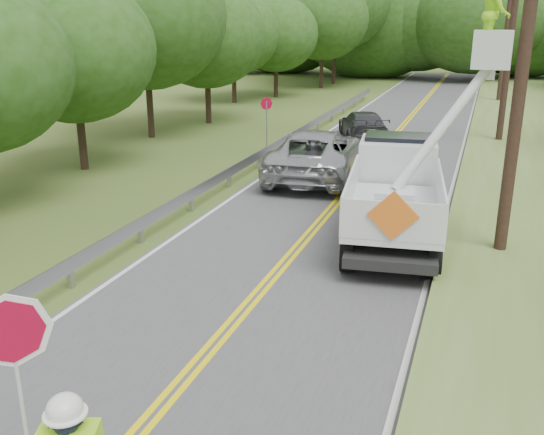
% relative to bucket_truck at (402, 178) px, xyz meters
% --- Properties ---
extents(road, '(7.20, 96.00, 0.03)m').
position_rel_bucket_truck_xyz_m(road, '(-2.28, 3.53, -1.52)').
color(road, '#464649').
rests_on(road, ground).
extents(guardrail, '(0.18, 48.00, 0.77)m').
position_rel_bucket_truck_xyz_m(guardrail, '(-6.30, 4.44, -0.97)').
color(guardrail, '#9C9EA3').
rests_on(guardrail, ground).
extents(utility_poles, '(1.60, 43.30, 10.00)m').
position_rel_bucket_truck_xyz_m(utility_poles, '(2.72, 6.54, 3.74)').
color(utility_poles, black).
rests_on(utility_poles, ground).
extents(treeline_left, '(11.61, 53.21, 11.41)m').
position_rel_bucket_truck_xyz_m(treeline_left, '(-12.51, 21.02, 4.10)').
color(treeline_left, '#332319').
rests_on(treeline_left, ground).
extents(treeline_horizon, '(55.89, 14.43, 11.69)m').
position_rel_bucket_truck_xyz_m(treeline_horizon, '(-3.55, 45.88, 3.97)').
color(treeline_horizon, '#21470F').
rests_on(treeline_horizon, ground).
extents(bucket_truck, '(4.04, 7.07, 6.71)m').
position_rel_bucket_truck_xyz_m(bucket_truck, '(0.00, 0.00, 0.00)').
color(bucket_truck, black).
rests_on(bucket_truck, road).
extents(suv_silver, '(3.68, 6.82, 1.82)m').
position_rel_bucket_truck_xyz_m(suv_silver, '(-3.83, 4.85, -0.60)').
color(suv_silver, '#AEB1B5').
rests_on(suv_silver, road).
extents(suv_darkgrey, '(3.51, 5.16, 1.39)m').
position_rel_bucket_truck_xyz_m(suv_darkgrey, '(-3.64, 12.85, -0.81)').
color(suv_darkgrey, '#38393F').
rests_on(suv_darkgrey, road).
extents(stop_sign_permanent, '(0.41, 0.39, 2.56)m').
position_rel_bucket_truck_xyz_m(stop_sign_permanent, '(-6.83, 7.69, 0.17)').
color(stop_sign_permanent, '#9C9EA3').
rests_on(stop_sign_permanent, ground).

